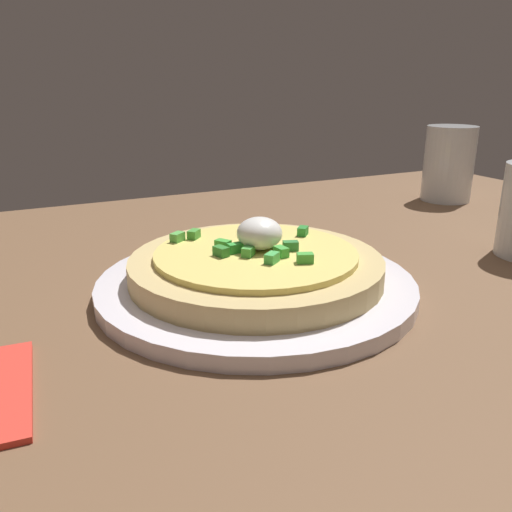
% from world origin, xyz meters
% --- Properties ---
extents(dining_table, '(1.22, 0.70, 0.03)m').
position_xyz_m(dining_table, '(0.00, 0.00, 0.02)').
color(dining_table, brown).
rests_on(dining_table, ground).
extents(plate, '(0.27, 0.27, 0.01)m').
position_xyz_m(plate, '(-0.02, -0.06, 0.04)').
color(plate, white).
rests_on(plate, dining_table).
extents(pizza, '(0.22, 0.22, 0.05)m').
position_xyz_m(pizza, '(-0.02, -0.06, 0.06)').
color(pizza, tan).
rests_on(pizza, plate).
extents(cup_near, '(0.07, 0.07, 0.11)m').
position_xyz_m(cup_near, '(0.39, 0.14, 0.08)').
color(cup_near, silver).
rests_on(cup_near, dining_table).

